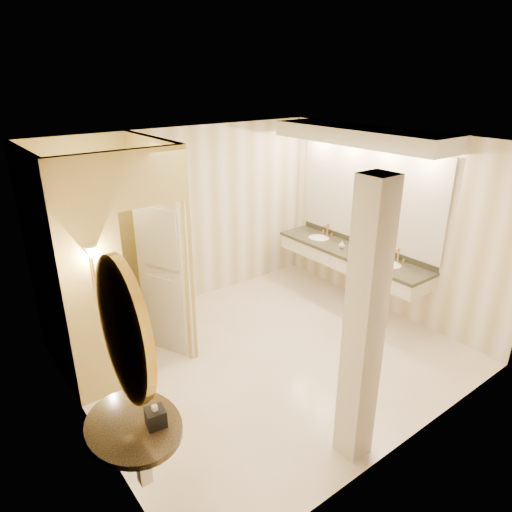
% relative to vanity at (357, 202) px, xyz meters
% --- Properties ---
extents(floor, '(4.50, 4.50, 0.00)m').
position_rel_vanity_xyz_m(floor, '(-1.98, -0.40, -1.63)').
color(floor, white).
rests_on(floor, ground).
extents(ceiling, '(4.50, 4.50, 0.00)m').
position_rel_vanity_xyz_m(ceiling, '(-1.98, -0.40, 1.07)').
color(ceiling, white).
rests_on(ceiling, wall_back).
extents(wall_back, '(4.50, 0.02, 2.70)m').
position_rel_vanity_xyz_m(wall_back, '(-1.98, 1.60, -0.28)').
color(wall_back, white).
rests_on(wall_back, floor).
extents(wall_front, '(4.50, 0.02, 2.70)m').
position_rel_vanity_xyz_m(wall_front, '(-1.98, -2.40, -0.28)').
color(wall_front, white).
rests_on(wall_front, floor).
extents(wall_left, '(0.02, 4.00, 2.70)m').
position_rel_vanity_xyz_m(wall_left, '(-4.23, -0.40, -0.28)').
color(wall_left, white).
rests_on(wall_left, floor).
extents(wall_right, '(0.02, 4.00, 2.70)m').
position_rel_vanity_xyz_m(wall_right, '(0.27, -0.40, -0.28)').
color(wall_right, white).
rests_on(wall_right, floor).
extents(toilet_closet, '(1.50, 1.55, 2.70)m').
position_rel_vanity_xyz_m(toilet_closet, '(-3.10, 0.57, -0.24)').
color(toilet_closet, tan).
rests_on(toilet_closet, floor).
extents(wall_sconce, '(0.14, 0.14, 0.42)m').
position_rel_vanity_xyz_m(wall_sconce, '(-3.90, 0.03, 0.10)').
color(wall_sconce, '#C38F3E').
rests_on(wall_sconce, toilet_closet).
extents(vanity, '(0.75, 2.80, 2.09)m').
position_rel_vanity_xyz_m(vanity, '(0.00, 0.00, 0.00)').
color(vanity, beige).
rests_on(vanity, floor).
extents(console_shelf, '(0.89, 0.89, 1.90)m').
position_rel_vanity_xyz_m(console_shelf, '(-4.19, -1.50, -0.29)').
color(console_shelf, black).
rests_on(console_shelf, floor).
extents(pillar, '(0.26, 0.26, 2.70)m').
position_rel_vanity_xyz_m(pillar, '(-2.33, -2.15, -0.28)').
color(pillar, beige).
rests_on(pillar, floor).
extents(tissue_box, '(0.16, 0.16, 0.14)m').
position_rel_vanity_xyz_m(tissue_box, '(-4.07, -1.62, -0.68)').
color(tissue_box, black).
rests_on(tissue_box, console_shelf).
extents(toilet, '(0.57, 0.78, 0.71)m').
position_rel_vanity_xyz_m(toilet, '(-3.72, 0.94, -1.27)').
color(toilet, white).
rests_on(toilet, floor).
extents(soap_bottle_a, '(0.07, 0.07, 0.13)m').
position_rel_vanity_xyz_m(soap_bottle_a, '(-0.02, -0.31, -0.69)').
color(soap_bottle_a, beige).
rests_on(soap_bottle_a, vanity).
extents(soap_bottle_b, '(0.10, 0.10, 0.12)m').
position_rel_vanity_xyz_m(soap_bottle_b, '(-0.09, 0.14, -0.70)').
color(soap_bottle_b, silver).
rests_on(soap_bottle_b, vanity).
extents(soap_bottle_c, '(0.11, 0.11, 0.22)m').
position_rel_vanity_xyz_m(soap_bottle_c, '(-0.06, -0.43, -0.64)').
color(soap_bottle_c, '#C6B28C').
rests_on(soap_bottle_c, vanity).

